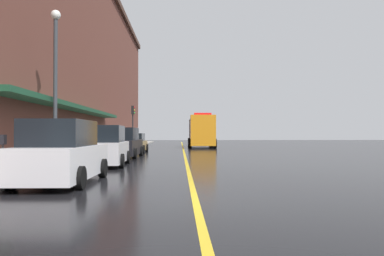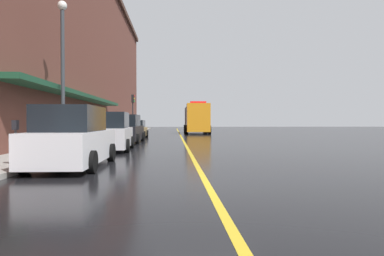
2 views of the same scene
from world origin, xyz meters
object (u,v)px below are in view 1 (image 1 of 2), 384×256
Objects in this scene: parking_meter_2 at (3,150)px; street_lamp_left at (55,69)px; parked_car_1 at (105,147)px; parking_meter_1 at (91,142)px; parked_car_3 at (133,143)px; parked_car_2 at (123,144)px; traffic_light_near at (133,118)px; utility_truck at (201,132)px; parked_car_0 at (62,154)px.

street_lamp_left is (-0.60, 6.32, 3.34)m from parking_meter_2.
parking_meter_2 is 0.19× the size of street_lamp_left.
parked_car_1 is 3.95m from parking_meter_1.
street_lamp_left reaches higher than parked_car_3.
parked_car_2 is 0.70× the size of street_lamp_left.
traffic_light_near is (-1.26, 9.83, 2.43)m from parked_car_3.
parked_car_1 is 24.35m from utility_truck.
parked_car_0 is at bearing -69.98° from street_lamp_left.
parking_meter_1 is (-7.36, -19.97, -0.66)m from utility_truck.
parking_meter_2 is at bearing 175.45° from parked_car_2.
street_lamp_left is at bearing 172.45° from parked_car_3.
parked_car_0 is at bearing -10.81° from utility_truck.
parked_car_0 reaches higher than parked_car_2.
parked_car_1 is 1.03× the size of traffic_light_near.
utility_truck is 6.84× the size of parking_meter_1.
parked_car_1 is at bearing 77.84° from parking_meter_2.
parked_car_0 is at bearing 29.38° from parking_meter_2.
utility_truck is at bearing 69.78° from parking_meter_1.
parked_car_1 is at bearing -178.36° from parked_car_3.
traffic_light_near reaches higher than utility_truck.
parking_meter_2 is at bearing -84.58° from street_lamp_left.
parking_meter_2 is (0.00, -10.61, 0.00)m from parking_meter_1.
utility_truck reaches higher than parking_meter_1.
parked_car_1 is 1.05× the size of parked_car_3.
parking_meter_1 is at bearing -90.19° from traffic_light_near.
parking_meter_1 is 0.19× the size of street_lamp_left.
utility_truck is at bearing 71.84° from street_lamp_left.
parking_meter_2 is (-1.42, -13.29, 0.19)m from parked_car_2.
parking_meter_1 is at bearing 8.63° from parked_car_0.
parked_car_3 is 8.87m from parking_meter_1.
parked_car_3 is 0.47× the size of utility_truck.
parked_car_3 is 3.19× the size of parking_meter_1.
parked_car_3 is 13.69m from street_lamp_left.
parked_car_0 is 1.06× the size of parked_car_1.
parking_meter_2 is at bearing 119.82° from parked_car_0.
parked_car_3 is 3.19× the size of parking_meter_2.
traffic_light_near is (0.06, 18.59, 2.10)m from parking_meter_1.
street_lamp_left is at bearing 95.42° from parking_meter_2.
parked_car_3 is at bearing 86.10° from parking_meter_2.
utility_truck reaches higher than parking_meter_2.
street_lamp_left reaches higher than parked_car_2.
utility_truck is (5.86, 23.62, 0.85)m from parked_car_1.
parked_car_3 reaches higher than parking_meter_2.
parked_car_2 is 8.07m from street_lamp_left.
street_lamp_left is (-2.10, -0.64, 3.53)m from parked_car_1.
traffic_light_near is (0.66, 22.88, -1.24)m from street_lamp_left.
parked_car_0 is 3.54× the size of parking_meter_2.
utility_truck is 25.67m from street_lamp_left.
parked_car_0 reaches higher than parked_car_1.
parking_meter_2 is (-1.50, -6.96, 0.19)m from parked_car_1.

